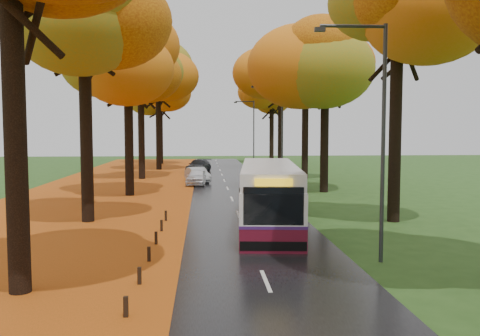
{
  "coord_description": "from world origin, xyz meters",
  "views": [
    {
      "loc": [
        -1.82,
        -8.64,
        4.5
      ],
      "look_at": [
        0.0,
        16.64,
        2.6
      ],
      "focal_mm": 38.0,
      "sensor_mm": 36.0,
      "label": 1
    }
  ],
  "objects": [
    {
      "name": "trees_right",
      "position": [
        7.19,
        26.91,
        9.69
      ],
      "size": [
        9.3,
        74.2,
        13.96
      ],
      "color": "black",
      "rests_on": "ground"
    },
    {
      "name": "road",
      "position": [
        0.0,
        25.0,
        0.02
      ],
      "size": [
        6.5,
        90.0,
        0.04
      ],
      "primitive_type": "cube",
      "color": "black",
      "rests_on": "ground"
    },
    {
      "name": "streetlamp_near",
      "position": [
        3.95,
        8.0,
        4.71
      ],
      "size": [
        2.45,
        0.18,
        8.0
      ],
      "color": "#333538",
      "rests_on": "ground"
    },
    {
      "name": "car_white",
      "position": [
        -2.35,
        32.73,
        0.69
      ],
      "size": [
        1.97,
        3.97,
        1.3
      ],
      "primitive_type": "imported",
      "rotation": [
        0.0,
        0.0,
        -0.12
      ],
      "color": "white",
      "rests_on": "road"
    },
    {
      "name": "leaf_drift",
      "position": [
        -3.05,
        25.0,
        0.04
      ],
      "size": [
        0.9,
        90.0,
        0.01
      ],
      "primitive_type": "cube",
      "color": "#BF4F13",
      "rests_on": "road"
    },
    {
      "name": "car_silver",
      "position": [
        -2.35,
        34.77,
        0.68
      ],
      "size": [
        2.41,
        4.09,
        1.27
      ],
      "primitive_type": "imported",
      "rotation": [
        0.0,
        0.0,
        0.29
      ],
      "color": "#A9ADB2",
      "rests_on": "road"
    },
    {
      "name": "streetlamp_far",
      "position": [
        3.95,
        52.0,
        4.71
      ],
      "size": [
        2.45,
        0.18,
        8.0
      ],
      "color": "#333538",
      "rests_on": "ground"
    },
    {
      "name": "leaf_verge",
      "position": [
        -9.0,
        25.0,
        0.01
      ],
      "size": [
        12.0,
        90.0,
        0.02
      ],
      "primitive_type": "cube",
      "color": "#8C410C",
      "rests_on": "ground"
    },
    {
      "name": "trees_left",
      "position": [
        -7.18,
        27.06,
        9.53
      ],
      "size": [
        9.2,
        74.0,
        13.88
      ],
      "color": "black",
      "rests_on": "ground"
    },
    {
      "name": "streetlamp_mid",
      "position": [
        3.95,
        30.0,
        4.71
      ],
      "size": [
        2.45,
        0.18,
        8.0
      ],
      "color": "#333538",
      "rests_on": "ground"
    },
    {
      "name": "centre_line",
      "position": [
        0.0,
        25.0,
        0.04
      ],
      "size": [
        0.12,
        90.0,
        0.01
      ],
      "primitive_type": "cube",
      "color": "silver",
      "rests_on": "road"
    },
    {
      "name": "bus",
      "position": [
        1.21,
        14.63,
        1.54
      ],
      "size": [
        3.56,
        11.09,
        2.87
      ],
      "rotation": [
        0.0,
        0.0,
        -0.1
      ],
      "color": "#5D0E20",
      "rests_on": "road"
    },
    {
      "name": "car_dark",
      "position": [
        -2.35,
        45.29,
        0.71
      ],
      "size": [
        3.03,
        4.97,
        1.35
      ],
      "primitive_type": "imported",
      "rotation": [
        0.0,
        0.0,
        -0.26
      ],
      "color": "black",
      "rests_on": "road"
    },
    {
      "name": "bollard_row",
      "position": [
        -3.7,
        4.7,
        0.26
      ],
      "size": [
        0.11,
        23.51,
        0.52
      ],
      "color": "black",
      "rests_on": "ground"
    }
  ]
}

